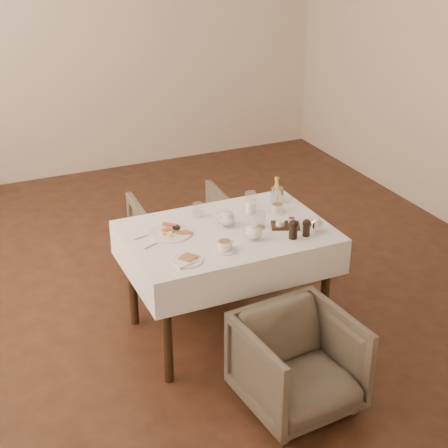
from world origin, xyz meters
TOP-DOWN VIEW (x-y plane):
  - table at (-0.25, -0.79)m, footprint 1.28×0.88m
  - armchair_near at (-0.19, -1.63)m, footprint 0.66×0.67m
  - armchair_far at (-0.24, 0.01)m, footprint 0.73×0.75m
  - breakfast_plate at (-0.59, -0.69)m, footprint 0.27×0.27m
  - side_plate at (-0.63, -1.07)m, footprint 0.19×0.18m
  - teapot_centre at (-0.22, -0.73)m, footprint 0.17×0.15m
  - teapot_front at (-0.15, -0.97)m, footprint 0.17×0.15m
  - creamer at (-0.00, -0.62)m, footprint 0.08×0.08m
  - teacup_near at (-0.38, -1.04)m, footprint 0.13×0.13m
  - teacup_far at (0.17, -0.68)m, footprint 0.12×0.12m
  - glass_left at (-0.34, -0.52)m, footprint 0.07×0.07m
  - glass_mid at (-0.04, -0.83)m, footprint 0.08×0.08m
  - glass_right at (0.05, -0.52)m, footprint 0.09×0.09m
  - condiment_board at (0.11, -0.90)m, footprint 0.21×0.18m
  - pepper_mill_left at (0.07, -1.06)m, footprint 0.06×0.06m
  - pepper_mill_right at (0.16, -1.06)m, footprint 0.07×0.07m
  - silver_pot at (0.25, -1.04)m, footprint 0.11×0.10m
  - fries_cup at (0.25, -0.53)m, footprint 0.09×0.09m
  - cutlery_fork at (-0.73, -0.66)m, footprint 0.18×0.06m
  - cutlery_knife at (-0.71, -0.78)m, footprint 0.19×0.10m

SIDE VIEW (x-z plane):
  - armchair_near at x=-0.19m, z-range 0.00..0.57m
  - armchair_far at x=-0.24m, z-range 0.00..0.65m
  - table at x=-0.25m, z-range 0.26..1.02m
  - cutlery_fork at x=-0.73m, z-range 0.76..0.76m
  - cutlery_knife at x=-0.71m, z-range 0.76..0.76m
  - side_plate at x=-0.63m, z-range 0.75..0.77m
  - breakfast_plate at x=-0.59m, z-range 0.75..0.78m
  - condiment_board at x=0.11m, z-range 0.75..0.79m
  - teacup_far at x=0.17m, z-range 0.75..0.81m
  - teacup_near at x=-0.38m, z-range 0.75..0.82m
  - creamer at x=0.00m, z-range 0.76..0.84m
  - glass_left at x=-0.34m, z-range 0.76..0.85m
  - glass_mid at x=-0.04m, z-range 0.76..0.86m
  - glass_right at x=0.05m, z-range 0.76..0.86m
  - silver_pot at x=0.25m, z-range 0.76..0.86m
  - pepper_mill_right at x=0.16m, z-range 0.76..0.87m
  - teapot_front at x=-0.15m, z-range 0.76..0.87m
  - teapot_centre at x=-0.22m, z-range 0.76..0.87m
  - pepper_mill_left at x=0.07m, z-range 0.76..0.88m
  - fries_cup at x=0.25m, z-range 0.74..0.93m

